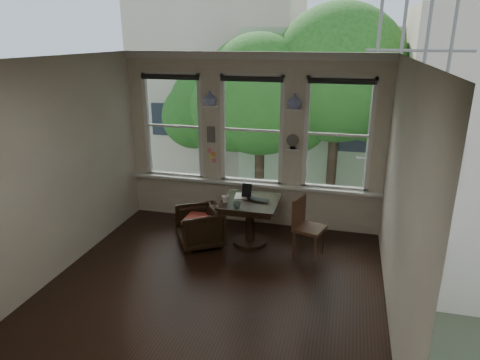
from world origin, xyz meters
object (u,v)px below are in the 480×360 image
(laptop, at_px, (256,201))
(side_chair_right, at_px, (310,228))
(armchair_left, at_px, (200,227))
(table, at_px, (250,222))
(mug, at_px, (225,199))

(laptop, bearing_deg, side_chair_right, 7.90)
(armchair_left, xyz_separation_m, side_chair_right, (1.75, 0.09, 0.14))
(armchair_left, distance_m, laptop, 1.01)
(table, bearing_deg, armchair_left, -161.64)
(side_chair_right, relative_size, mug, 8.34)
(mug, bearing_deg, table, 24.58)
(side_chair_right, xyz_separation_m, mug, (-1.34, 0.00, 0.34))
(side_chair_right, height_order, mug, side_chair_right)
(armchair_left, distance_m, side_chair_right, 1.76)
(armchair_left, xyz_separation_m, mug, (0.41, 0.09, 0.48))
(table, distance_m, mug, 0.59)
(table, xyz_separation_m, laptop, (0.10, -0.02, 0.39))
(table, relative_size, armchair_left, 1.28)
(side_chair_right, bearing_deg, armchair_left, 111.15)
(armchair_left, distance_m, mug, 0.64)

